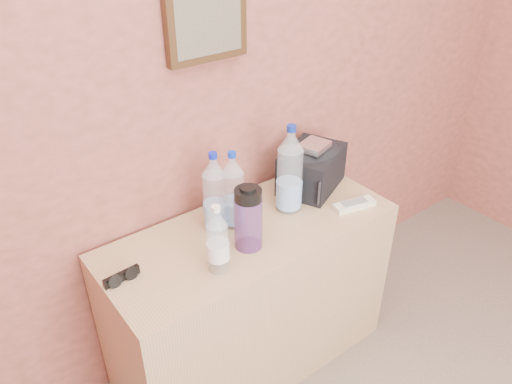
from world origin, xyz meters
The scene contains 11 objects.
picture_frame centered at (0.17, 1.98, 1.40)m, with size 0.30×0.03×0.25m, color #382311, non-canonical shape.
dresser centered at (0.17, 1.75, 0.35)m, with size 1.12×0.47×0.70m, color #9C7F4F.
pet_large_b centered at (0.08, 1.83, 0.84)m, with size 0.08×0.08×0.31m.
pet_large_c centered at (0.15, 1.81, 0.84)m, with size 0.08×0.08×0.30m.
pet_large_d centered at (0.37, 1.77, 0.86)m, with size 0.10×0.10×0.36m.
pet_small centered at (-0.04, 1.63, 0.81)m, with size 0.07×0.07×0.25m.
nalgene_bottle centered at (0.11, 1.67, 0.82)m, with size 0.10×0.10×0.24m.
sunglasses centered at (-0.32, 1.77, 0.72)m, with size 0.12×0.05×0.03m, color black, non-canonical shape.
ac_remote centered at (0.58, 1.61, 0.71)m, with size 0.17×0.05×0.02m, color white.
toiletry_bag centered at (0.56, 1.84, 0.80)m, with size 0.28×0.20×0.19m, color black, non-canonical shape.
foil_packet centered at (0.54, 1.82, 0.90)m, with size 0.12×0.10×0.02m, color silver.
Camera 1 is at (-0.71, 0.55, 1.80)m, focal length 35.00 mm.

